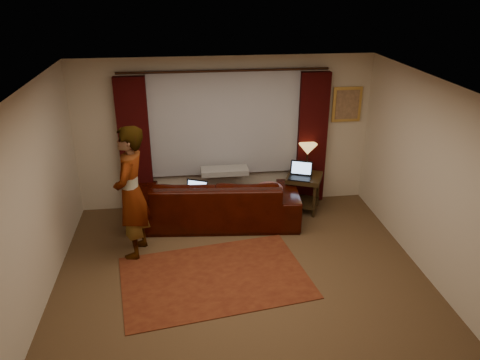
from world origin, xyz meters
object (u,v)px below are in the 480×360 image
at_px(sofa, 217,192).
at_px(laptop_table, 300,171).
at_px(person, 131,193).
at_px(end_table, 303,193).
at_px(tiffany_lamp, 307,158).
at_px(laptop_sofa, 194,191).

distance_m(sofa, laptop_table, 1.43).
bearing_deg(person, laptop_table, 120.22).
xyz_separation_m(end_table, tiffany_lamp, (0.08, 0.17, 0.58)).
distance_m(laptop_sofa, laptop_table, 1.81).
bearing_deg(laptop_table, tiffany_lamp, 78.75).
bearing_deg(laptop_table, person, -138.55).
bearing_deg(end_table, person, -159.21).
relative_size(laptop_sofa, laptop_table, 0.95).
distance_m(tiffany_lamp, person, 3.10).
relative_size(laptop_sofa, end_table, 0.59).
bearing_deg(laptop_sofa, laptop_table, 34.28).
bearing_deg(laptop_table, laptop_sofa, -147.93).
bearing_deg(end_table, sofa, -171.47).
relative_size(sofa, tiffany_lamp, 5.31).
height_order(laptop_table, person, person).
bearing_deg(tiffany_lamp, sofa, -165.90).
xyz_separation_m(laptop_sofa, person, (-0.89, -0.62, 0.31)).
bearing_deg(laptop_table, end_table, 68.52).
xyz_separation_m(end_table, laptop_table, (-0.11, -0.12, 0.46)).
xyz_separation_m(sofa, laptop_table, (1.41, 0.11, 0.24)).
distance_m(sofa, person, 1.56).
distance_m(laptop_sofa, end_table, 1.96).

